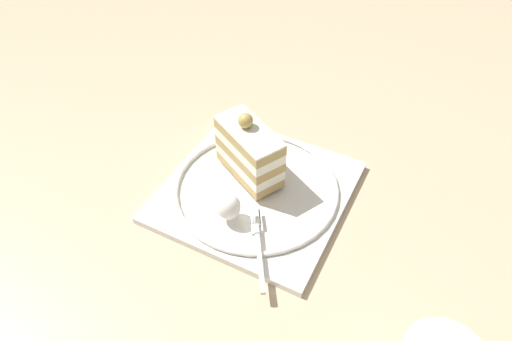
{
  "coord_description": "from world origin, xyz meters",
  "views": [
    {
      "loc": [
        -0.41,
        -0.11,
        0.5
      ],
      "look_at": [
        0.02,
        0.02,
        0.05
      ],
      "focal_mm": 32.71,
      "sensor_mm": 36.0,
      "label": 1
    }
  ],
  "objects_px": {
    "cake_slice": "(249,151)",
    "fork": "(258,246)",
    "whipped_cream_dollop": "(228,206)",
    "dessert_plate": "(256,190)"
  },
  "relations": [
    {
      "from": "dessert_plate",
      "to": "cake_slice",
      "type": "xyz_separation_m",
      "value": [
        0.02,
        0.02,
        0.05
      ]
    },
    {
      "from": "dessert_plate",
      "to": "cake_slice",
      "type": "bearing_deg",
      "value": 35.33
    },
    {
      "from": "dessert_plate",
      "to": "fork",
      "type": "height_order",
      "value": "fork"
    },
    {
      "from": "cake_slice",
      "to": "whipped_cream_dollop",
      "type": "distance_m",
      "value": 0.09
    },
    {
      "from": "dessert_plate",
      "to": "fork",
      "type": "distance_m",
      "value": 0.11
    },
    {
      "from": "cake_slice",
      "to": "whipped_cream_dollop",
      "type": "relative_size",
      "value": 3.02
    },
    {
      "from": "cake_slice",
      "to": "whipped_cream_dollop",
      "type": "bearing_deg",
      "value": 179.11
    },
    {
      "from": "fork",
      "to": "cake_slice",
      "type": "bearing_deg",
      "value": 22.12
    },
    {
      "from": "cake_slice",
      "to": "whipped_cream_dollop",
      "type": "height_order",
      "value": "cake_slice"
    },
    {
      "from": "cake_slice",
      "to": "fork",
      "type": "relative_size",
      "value": 0.95
    }
  ]
}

